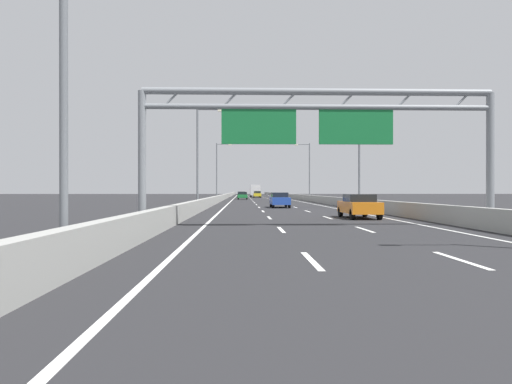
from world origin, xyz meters
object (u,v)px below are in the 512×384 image
Objects in this scene: blue_car at (280,200)px; green_car at (243,195)px; streetlamp_left_mid at (200,151)px; streetlamp_left_far at (218,168)px; sign_gantry at (316,122)px; orange_car at (359,206)px; black_car at (242,195)px; streetlamp_left_near at (74,34)px; box_truck at (255,190)px; yellow_car at (257,194)px; streetlamp_right_far at (308,168)px; streetlamp_right_mid at (357,152)px.

blue_car is 42.66m from green_car.
streetlamp_left_mid and streetlamp_left_far have the same top height.
orange_car is at bearing 62.20° from sign_gantry.
streetlamp_left_mid is 2.18× the size of green_car.
streetlamp_left_far is 12.13m from green_car.
blue_car is at bearing -86.31° from black_car.
box_truck is (7.24, 110.16, -3.71)m from streetlamp_left_near.
streetlamp_left_near is at bearing -94.25° from yellow_car.
streetlamp_right_far reaches higher than box_truck.
streetlamp_right_far is at bearing 77.55° from streetlamp_left_near.
orange_car is (11.10, 17.39, -4.63)m from streetlamp_left_near.
yellow_car reaches higher than orange_car.
streetlamp_left_near is 1.00× the size of streetlamp_right_far.
green_car is (-3.32, 67.82, -4.08)m from sign_gantry.
sign_gantry reaches higher than blue_car.
streetlamp_left_near reaches higher than black_car.
green_car is at bearing 68.90° from streetlamp_left_far.
streetlamp_right_far reaches higher than orange_car.
streetlamp_left_far is at bearing 103.50° from blue_car.
black_car is 60.22m from blue_car.
sign_gantry is 85.58m from black_car.
black_car is (-3.54, 85.41, -4.08)m from sign_gantry.
sign_gantry is at bearing -107.84° from streetlamp_right_mid.
sign_gantry is 3.77× the size of black_car.
streetlamp_right_mid is at bearing 72.16° from sign_gantry.
streetlamp_right_far reaches higher than black_car.
streetlamp_left_mid is 62.17m from black_car.
yellow_car is 9.13m from box_truck.
streetlamp_right_mid is 63.04m from black_car.
black_car is at bearing 87.72° from streetlamp_left_near.
streetlamp_left_far reaches higher than sign_gantry.
box_truck reaches higher than orange_car.
streetlamp_right_mid is 2.19× the size of black_car.
box_truck is at bearing 84.28° from green_car.
streetlamp_left_near reaches higher than green_car.
streetlamp_left_near and streetlamp_left_mid have the same top height.
streetlamp_left_mid is at bearing -90.00° from streetlamp_left_far.
streetlamp_left_near is (-7.36, -10.29, 0.58)m from sign_gantry.
streetlamp_right_far is 34.55m from yellow_car.
streetlamp_left_near is at bearing -102.19° from blue_car.
streetlamp_left_far is at bearing 90.00° from streetlamp_left_near.
black_car is at bearing 92.37° from sign_gantry.
streetlamp_right_far is 1.24× the size of box_truck.
green_car is at bearing 136.19° from streetlamp_right_far.
orange_car is (7.28, -78.31, 0.03)m from black_car.
green_car is (-10.90, 10.45, -4.66)m from streetlamp_right_far.
green_car is at bearing 94.92° from blue_car.
yellow_car is at bearing 89.90° from sign_gantry.
streetlamp_left_mid is at bearing -93.53° from black_car.
box_truck is at bearing 76.66° from black_car.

